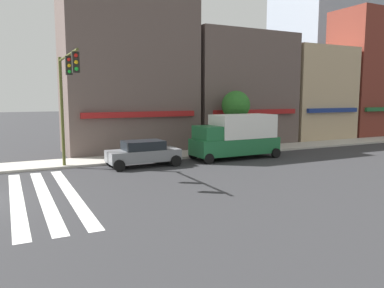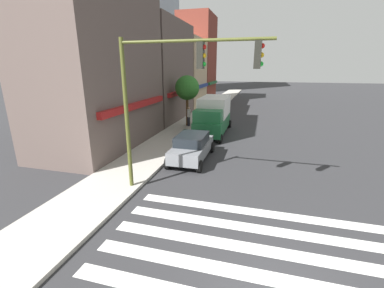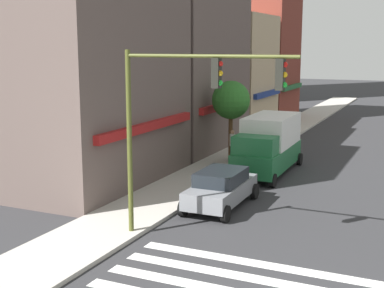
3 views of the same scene
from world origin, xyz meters
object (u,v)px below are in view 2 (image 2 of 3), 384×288
at_px(box_truck_green, 213,115).
at_px(pedestrian_white_shirt, 189,116).
at_px(sedan_grey, 192,147).
at_px(traffic_signal, 173,84).
at_px(street_tree, 187,88).

relative_size(box_truck_green, pedestrian_white_shirt, 3.52).
relative_size(sedan_grey, box_truck_green, 0.71).
bearing_deg(pedestrian_white_shirt, traffic_signal, 110.77).
distance_m(traffic_signal, sedan_grey, 5.97).
height_order(traffic_signal, pedestrian_white_shirt, traffic_signal).
xyz_separation_m(sedan_grey, pedestrian_white_shirt, (8.37, 2.61, 0.23)).
distance_m(pedestrian_white_shirt, street_tree, 2.55).
bearing_deg(street_tree, box_truck_green, -122.17).
distance_m(box_truck_green, street_tree, 3.87).
height_order(sedan_grey, box_truck_green, box_truck_green).
xyz_separation_m(traffic_signal, street_tree, (12.99, 3.25, -1.19)).
height_order(sedan_grey, pedestrian_white_shirt, pedestrian_white_shirt).
bearing_deg(pedestrian_white_shirt, box_truck_green, 156.08).
bearing_deg(sedan_grey, traffic_signal, -174.86).
distance_m(sedan_grey, pedestrian_white_shirt, 8.77).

